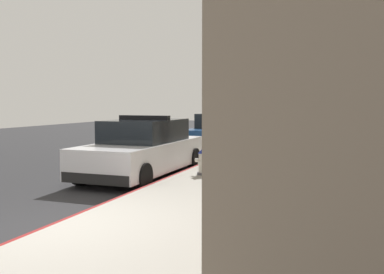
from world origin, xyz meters
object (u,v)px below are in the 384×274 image
police_cruiser (144,149)px  parked_car_silver_ahead (221,132)px  fire_hydrant (203,161)px  street_tree (266,63)px

police_cruiser → parked_car_silver_ahead: (0.07, 7.27, -0.00)m
parked_car_silver_ahead → fire_hydrant: size_ratio=6.37×
parked_car_silver_ahead → fire_hydrant: parked_car_silver_ahead is taller
police_cruiser → fire_hydrant: (1.77, -0.09, -0.24)m
police_cruiser → parked_car_silver_ahead: police_cruiser is taller
police_cruiser → street_tree: (2.66, 3.71, 2.60)m
street_tree → parked_car_silver_ahead: bearing=126.0°
parked_car_silver_ahead → fire_hydrant: (1.70, -7.36, -0.23)m
fire_hydrant → street_tree: (0.89, 3.80, 2.84)m
fire_hydrant → street_tree: 4.82m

